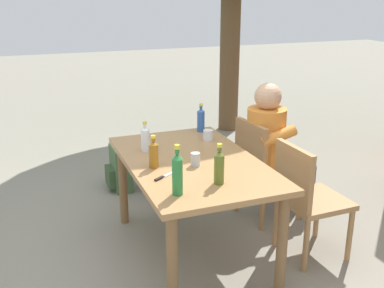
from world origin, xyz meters
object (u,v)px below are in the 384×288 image
dining_table (192,173)px  person_in_white_shirt (274,144)px  bottle_blue (201,120)px  backpack_by_near_side (157,170)px  bottle_amber (154,154)px  cup_steel (195,159)px  chair_far_left (262,165)px  bottle_green (177,173)px  bottle_clear (145,138)px  table_knife (166,176)px  bottle_olive (219,167)px  chair_far_right (306,195)px  backpack_by_far_side (120,169)px  cup_glass (208,135)px

dining_table → person_in_white_shirt: (-0.33, 0.86, 0.01)m
bottle_blue → backpack_by_near_side: 0.88m
bottle_amber → dining_table: bearing=97.7°
cup_steel → backpack_by_near_side: 1.43m
bottle_blue → cup_steel: bottle_blue is taller
cup_steel → backpack_by_near_side: (-1.30, 0.11, -0.58)m
dining_table → bottle_amber: 0.35m
chair_far_left → bottle_amber: bearing=-71.1°
person_in_white_shirt → bottle_green: bearing=-54.0°
bottle_amber → bottle_clear: size_ratio=0.99×
table_knife → backpack_by_near_side: size_ratio=0.50×
dining_table → chair_far_left: bearing=113.0°
bottle_amber → bottle_green: bearing=1.0°
bottle_clear → bottle_green: bearing=-2.0°
bottle_olive → chair_far_right: bearing=99.0°
chair_far_left → bottle_clear: size_ratio=3.79×
chair_far_right → cup_steel: chair_far_right is taller
bottle_clear → cup_steel: 0.48m
chair_far_left → backpack_by_far_side: size_ratio=2.02×
bottle_olive → cup_glass: bottle_olive is taller
bottle_blue → backpack_by_far_side: 1.12m
dining_table → bottle_clear: size_ratio=6.31×
chair_far_right → cup_steel: (-0.22, -0.77, 0.30)m
chair_far_right → person_in_white_shirt: size_ratio=0.74×
bottle_clear → backpack_by_near_side: (-0.88, 0.35, -0.63)m
bottle_olive → bottle_green: bearing=-78.8°
dining_table → bottle_green: bottle_green is taller
chair_far_right → cup_glass: size_ratio=10.63×
bottle_amber → cup_steel: size_ratio=2.44×
bottle_green → backpack_by_far_side: bearing=178.9°
chair_far_left → bottle_green: bottle_green is taller
bottle_blue → bottle_clear: size_ratio=1.06×
bottle_green → bottle_clear: bottle_green is taller
chair_far_right → backpack_by_far_side: bearing=-149.4°
cup_glass → backpack_by_far_side: size_ratio=0.19×
chair_far_left → person_in_white_shirt: 0.20m
cup_glass → table_knife: 0.81m
cup_glass → chair_far_left: bearing=82.1°
chair_far_left → bottle_olive: bottle_olive is taller
chair_far_left → backpack_by_near_side: (-0.87, -0.66, -0.28)m
cup_steel → backpack_by_near_side: bearing=175.2°
table_knife → backpack_by_far_side: 1.66m
dining_table → table_knife: 0.36m
chair_far_left → chair_far_right: 0.65m
bottle_green → cup_glass: 1.05m
bottle_olive → bottle_amber: bottle_olive is taller
dining_table → chair_far_left: 0.83m
dining_table → backpack_by_near_side: dining_table is taller
bottle_blue → cup_glass: (0.23, -0.03, -0.06)m
chair_far_right → bottle_blue: bearing=-155.4°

